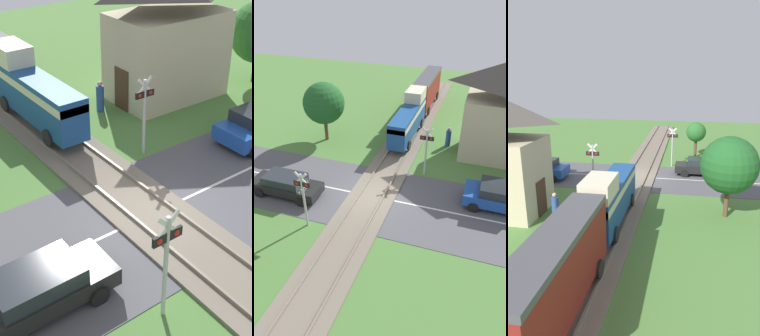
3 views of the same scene
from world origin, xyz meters
The scene contains 9 objects.
ground_plane centered at (0.00, 0.00, 0.00)m, with size 60.00×60.00×0.00m, color #4C7A38.
road_surface centered at (0.00, 0.00, 0.01)m, with size 48.00×6.40×0.02m.
track_bed centered at (0.00, 0.00, 0.07)m, with size 2.80×48.00×0.24m.
train centered at (0.00, 12.11, 1.86)m, with size 1.58×14.08×3.18m.
car_near_crossing centered at (-5.06, -1.44, 0.73)m, with size 4.39×1.79×1.37m.
crossing_signal_west_approach centered at (-2.45, -3.54, 2.17)m, with size 0.90×0.18×3.41m.
crossing_signal_east_approach centered at (2.45, 3.54, 2.17)m, with size 0.90×0.18×3.41m.
station_building centered at (7.18, 7.68, 3.48)m, with size 6.18×3.87×7.08m.
pedestrian_by_station centered at (3.31, 8.12, 0.71)m, with size 0.39×0.39×1.57m.
Camera 1 is at (-8.34, -9.87, 10.03)m, focal length 50.00 mm.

